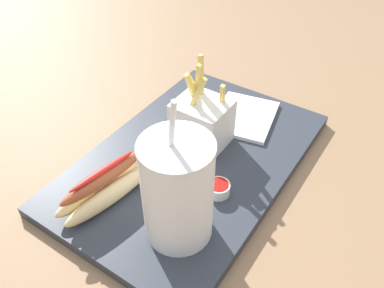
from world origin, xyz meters
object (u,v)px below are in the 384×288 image
object	(u,v)px
hot_dog_1	(105,187)
napkin_stack	(244,116)
soda_cup	(178,191)
ketchup_cup_1	(218,188)
fries_basket	(202,121)

from	to	relation	value
hot_dog_1	napkin_stack	distance (m)	0.31
napkin_stack	soda_cup	bearing A→B (deg)	9.09
ketchup_cup_1	napkin_stack	bearing A→B (deg)	-163.62
soda_cup	fries_basket	world-z (taller)	soda_cup
soda_cup	ketchup_cup_1	world-z (taller)	soda_cup
fries_basket	napkin_stack	bearing A→B (deg)	162.37
soda_cup	hot_dog_1	xyz separation A→B (m)	(0.01, -0.13, -0.06)
hot_dog_1	ketchup_cup_1	size ratio (longest dim) A/B	4.63
fries_basket	soda_cup	bearing A→B (deg)	23.23
napkin_stack	hot_dog_1	bearing A→B (deg)	-15.26
fries_basket	ketchup_cup_1	size ratio (longest dim) A/B	4.25
fries_basket	ketchup_cup_1	distance (m)	0.13
napkin_stack	fries_basket	bearing A→B (deg)	-17.63
fries_basket	napkin_stack	size ratio (longest dim) A/B	1.19
fries_basket	napkin_stack	xyz separation A→B (m)	(-0.10, 0.03, -0.04)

